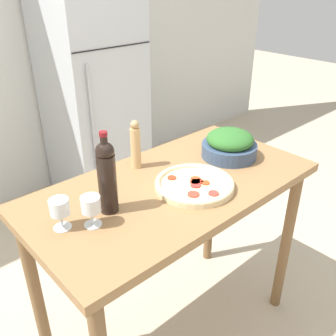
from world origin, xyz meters
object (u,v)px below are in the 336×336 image
at_px(wine_bottle, 107,176).
at_px(pepper_mill, 136,145).
at_px(wine_glass_near, 91,206).
at_px(salad_bowl, 230,145).
at_px(refrigerator, 93,92).
at_px(homemade_pizza, 194,184).
at_px(wine_glass_far, 60,209).

height_order(wine_bottle, pepper_mill, wine_bottle).
distance_m(wine_glass_near, salad_bowl, 0.80).
bearing_deg(refrigerator, salad_bowl, -96.99).
bearing_deg(wine_glass_near, homemade_pizza, -7.83).
height_order(wine_glass_near, homemade_pizza, wine_glass_near).
distance_m(salad_bowl, homemade_pizza, 0.35).
height_order(salad_bowl, homemade_pizza, salad_bowl).
bearing_deg(wine_glass_far, homemade_pizza, -12.48).
bearing_deg(wine_glass_near, pepper_mill, 32.41).
xyz_separation_m(salad_bowl, homemade_pizza, (-0.34, -0.09, -0.05)).
distance_m(refrigerator, wine_glass_near, 1.87).
bearing_deg(salad_bowl, pepper_mill, 151.68).
relative_size(refrigerator, pepper_mill, 7.67).
distance_m(wine_glass_far, homemade_pizza, 0.56).
xyz_separation_m(wine_bottle, pepper_mill, (0.30, 0.21, -0.04)).
xyz_separation_m(wine_bottle, salad_bowl, (0.70, -0.01, -0.09)).
height_order(pepper_mill, salad_bowl, pepper_mill).
relative_size(wine_bottle, wine_glass_far, 2.73).
xyz_separation_m(wine_glass_far, pepper_mill, (0.48, 0.19, 0.03)).
xyz_separation_m(refrigerator, wine_bottle, (-0.89, -1.54, 0.20)).
relative_size(wine_glass_near, pepper_mill, 0.52).
xyz_separation_m(refrigerator, salad_bowl, (-0.19, -1.55, 0.11)).
xyz_separation_m(refrigerator, wine_glass_far, (-1.08, -1.52, 0.13)).
distance_m(wine_bottle, wine_glass_near, 0.13).
bearing_deg(salad_bowl, wine_glass_far, 178.29).
bearing_deg(wine_glass_near, salad_bowl, 2.28).
bearing_deg(wine_bottle, homemade_pizza, -15.54).
xyz_separation_m(wine_bottle, wine_glass_near, (-0.10, -0.04, -0.07)).
bearing_deg(pepper_mill, salad_bowl, -28.32).
bearing_deg(refrigerator, wine_glass_near, -122.01).
bearing_deg(wine_bottle, refrigerator, 60.03).
xyz_separation_m(wine_glass_near, homemade_pizza, (0.46, -0.06, -0.07)).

